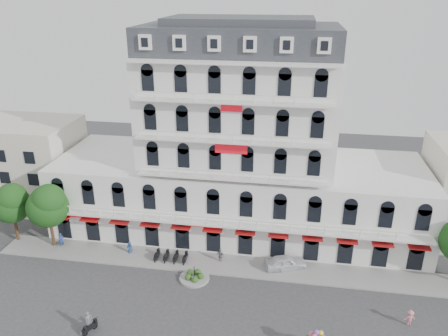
% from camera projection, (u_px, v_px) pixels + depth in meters
% --- Properties ---
extents(ground, '(120.00, 120.00, 0.00)m').
position_uv_depth(ground, '(212.00, 322.00, 40.53)').
color(ground, '#38383A').
rests_on(ground, ground).
extents(sidewalk, '(53.00, 4.00, 0.16)m').
position_uv_depth(sidewalk, '(227.00, 265.00, 48.70)').
color(sidewalk, gray).
rests_on(sidewalk, ground).
extents(main_building, '(45.00, 15.00, 25.80)m').
position_uv_depth(main_building, '(238.00, 154.00, 53.11)').
color(main_building, silver).
rests_on(main_building, ground).
extents(flank_building_west, '(14.00, 10.00, 12.00)m').
position_uv_depth(flank_building_west, '(27.00, 163.00, 60.93)').
color(flank_building_west, beige).
rests_on(flank_building_west, ground).
extents(traffic_island, '(3.20, 3.20, 1.60)m').
position_uv_depth(traffic_island, '(194.00, 277.00, 46.35)').
color(traffic_island, gray).
rests_on(traffic_island, ground).
extents(parked_scooter_row, '(4.40, 1.80, 1.10)m').
position_uv_depth(parked_scooter_row, '(171.00, 261.00, 49.50)').
color(parked_scooter_row, black).
rests_on(parked_scooter_row, ground).
extents(tree_west_outer, '(4.50, 4.48, 7.76)m').
position_uv_depth(tree_west_outer, '(11.00, 202.00, 51.44)').
color(tree_west_outer, '#382314').
rests_on(tree_west_outer, ground).
extents(tree_west_inner, '(4.76, 4.76, 8.25)m').
position_uv_depth(tree_west_inner, '(48.00, 204.00, 50.11)').
color(tree_west_inner, '#382314').
rests_on(tree_west_inner, ground).
extents(parked_car, '(4.98, 3.32, 1.57)m').
position_uv_depth(parked_car, '(286.00, 262.00, 47.92)').
color(parked_car, silver).
rests_on(parked_car, ground).
extents(rider_west, '(0.97, 1.58, 2.27)m').
position_uv_depth(rider_west, '(89.00, 323.00, 38.90)').
color(rider_west, black).
rests_on(rider_west, ground).
extents(pedestrian_left, '(0.74, 0.48, 1.51)m').
position_uv_depth(pedestrian_left, '(130.00, 248.00, 50.61)').
color(pedestrian_left, navy).
rests_on(pedestrian_left, ground).
extents(pedestrian_mid, '(1.09, 0.75, 1.72)m').
position_uv_depth(pedestrian_mid, '(220.00, 256.00, 48.98)').
color(pedestrian_mid, slate).
rests_on(pedestrian_mid, ground).
extents(pedestrian_right, '(1.16, 0.84, 1.61)m').
position_uv_depth(pedestrian_right, '(410.00, 318.00, 39.86)').
color(pedestrian_right, '#DF7683').
rests_on(pedestrian_right, ground).
extents(pedestrian_far, '(0.81, 0.82, 1.90)m').
position_uv_depth(pedestrian_far, '(61.00, 240.00, 51.81)').
color(pedestrian_far, navy).
rests_on(pedestrian_far, ground).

